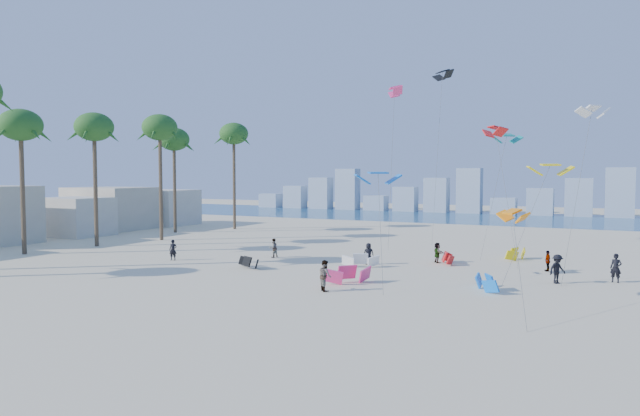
% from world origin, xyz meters
% --- Properties ---
extents(ground, '(220.00, 220.00, 0.00)m').
position_xyz_m(ground, '(0.00, 0.00, 0.00)').
color(ground, beige).
rests_on(ground, ground).
extents(ocean, '(220.00, 220.00, 0.00)m').
position_xyz_m(ocean, '(0.00, 72.00, 0.01)').
color(ocean, navy).
rests_on(ocean, ground).
extents(kitesurfer_near, '(0.74, 0.63, 1.73)m').
position_xyz_m(kitesurfer_near, '(-8.85, 12.17, 0.87)').
color(kitesurfer_near, black).
rests_on(kitesurfer_near, ground).
extents(kitesurfer_mid, '(1.17, 1.17, 1.91)m').
position_xyz_m(kitesurfer_mid, '(7.98, 6.66, 0.95)').
color(kitesurfer_mid, gray).
rests_on(kitesurfer_mid, ground).
extents(kitesurfers_far, '(27.12, 6.60, 1.93)m').
position_xyz_m(kitesurfers_far, '(13.70, 17.86, 0.88)').
color(kitesurfers_far, black).
rests_on(kitesurfers_far, ground).
extents(grounded_kites, '(20.75, 18.92, 1.06)m').
position_xyz_m(grounded_kites, '(10.10, 15.31, 0.47)').
color(grounded_kites, black).
rests_on(grounded_kites, ground).
extents(flying_kites, '(20.68, 34.27, 18.67)m').
position_xyz_m(flying_kites, '(12.51, 23.75, 11.87)').
color(flying_kites, '#0E75F1').
rests_on(flying_kites, ground).
extents(palm_row, '(9.20, 44.80, 14.82)m').
position_xyz_m(palm_row, '(-21.33, 16.16, 11.59)').
color(palm_row, brown).
rests_on(palm_row, ground).
extents(beachfront_buildings, '(11.50, 43.00, 6.00)m').
position_xyz_m(beachfront_buildings, '(-33.69, 20.82, 2.67)').
color(beachfront_buildings, beige).
rests_on(beachfront_buildings, ground).
extents(distant_skyline, '(85.00, 3.00, 8.40)m').
position_xyz_m(distant_skyline, '(-1.19, 82.00, 3.09)').
color(distant_skyline, '#9EADBF').
rests_on(distant_skyline, ground).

